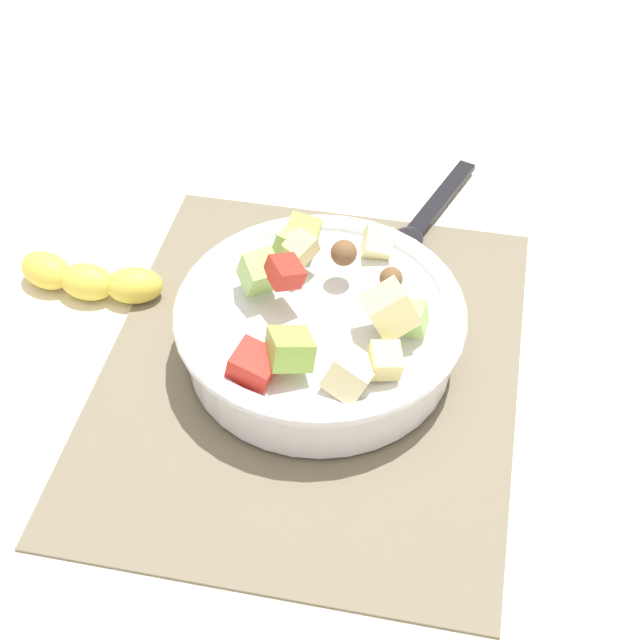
% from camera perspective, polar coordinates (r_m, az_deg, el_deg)
% --- Properties ---
extents(ground_plane, '(2.40, 2.40, 0.00)m').
position_cam_1_polar(ground_plane, '(0.87, -0.58, -3.09)').
color(ground_plane, silver).
extents(placemat, '(0.45, 0.37, 0.01)m').
position_cam_1_polar(placemat, '(0.87, -0.58, -2.96)').
color(placemat, '#756B56').
rests_on(placemat, ground_plane).
extents(salad_bowl, '(0.26, 0.26, 0.11)m').
position_cam_1_polar(salad_bowl, '(0.85, 0.03, -0.32)').
color(salad_bowl, white).
rests_on(salad_bowl, placemat).
extents(serving_spoon, '(0.19, 0.09, 0.01)m').
position_cam_1_polar(serving_spoon, '(1.01, 5.85, 5.59)').
color(serving_spoon, black).
rests_on(serving_spoon, placemat).
extents(banana_whole, '(0.05, 0.15, 0.04)m').
position_cam_1_polar(banana_whole, '(0.96, -13.53, 2.37)').
color(banana_whole, yellow).
rests_on(banana_whole, ground_plane).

